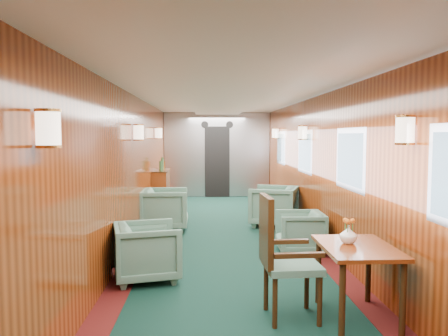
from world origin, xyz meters
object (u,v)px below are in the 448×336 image
Objects in this scene: armchair_right_near at (300,232)px; credenza at (161,191)px; armchair_right_far at (274,206)px; armchair_left_near at (147,251)px; armchair_left_far at (165,209)px; dining_table at (357,257)px; side_chair at (280,252)px.

credenza is at bearing -143.85° from armchair_right_near.
armchair_right_far is at bearing -34.34° from credenza.
armchair_left_near is 3.66m from armchair_right_far.
armchair_left_near is (0.28, -4.63, -0.15)m from credenza.
armchair_left_far is (0.25, -1.81, -0.11)m from credenza.
dining_table is 0.80× the size of side_chair.
armchair_left_far is 2.74m from armchair_right_near.
credenza is 1.47× the size of armchair_left_far.
armchair_right_far is at bearing 92.09° from dining_table.
armchair_left_near is at bearing -86.53° from credenza.
armchair_left_far reaches higher than dining_table.
dining_table is 1.25× the size of armchair_left_near.
armchair_left_near is (-2.15, 1.23, -0.25)m from dining_table.
credenza is 1.45× the size of armchair_right_far.
dining_table is 4.28m from armchair_right_far.
armchair_right_far is (2.31, -1.58, -0.10)m from credenza.
credenza is at bearing 103.28° from side_chair.
side_chair is 1.55× the size of armchair_left_near.
armchair_right_near is at bearing -75.47° from armchair_left_near.
side_chair reaches higher than armchair_right_near.
dining_table is 2.48m from armchair_left_near.
side_chair is at bearing 177.38° from dining_table.
dining_table is at bearing -6.17° from side_chair.
side_chair is at bearing -15.22° from armchair_right_near.
armchair_left_far is 0.99× the size of armchair_right_far.
armchair_left_far is at bearing -82.22° from credenza.
side_chair is 4.27m from armchair_left_far.
credenza reaches higher than dining_table.
armchair_right_far is (2.03, 3.05, 0.04)m from armchair_left_near.
dining_table is at bearing -133.29° from armchair_left_near.
armchair_right_near is at bearing -55.52° from credenza.
credenza is at bearing 6.11° from armchair_left_far.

